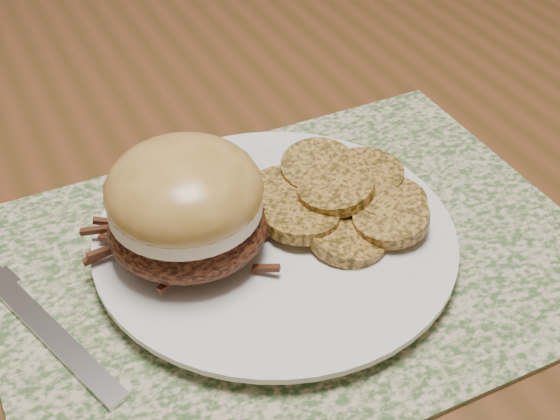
% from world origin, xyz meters
% --- Properties ---
extents(dining_table, '(1.50, 0.90, 0.75)m').
position_xyz_m(dining_table, '(0.00, 0.00, 0.67)').
color(dining_table, '#593219').
rests_on(dining_table, ground).
extents(placemat, '(0.45, 0.33, 0.00)m').
position_xyz_m(placemat, '(0.18, -0.17, 0.75)').
color(placemat, '#3B582D').
rests_on(placemat, dining_table).
extents(dinner_plate, '(0.26, 0.26, 0.02)m').
position_xyz_m(dinner_plate, '(0.17, -0.15, 0.76)').
color(dinner_plate, silver).
rests_on(dinner_plate, placemat).
extents(pork_sandwich, '(0.15, 0.15, 0.09)m').
position_xyz_m(pork_sandwich, '(0.11, -0.14, 0.81)').
color(pork_sandwich, black).
rests_on(pork_sandwich, dinner_plate).
extents(roasted_potatoes, '(0.15, 0.15, 0.04)m').
position_xyz_m(roasted_potatoes, '(0.24, -0.15, 0.78)').
color(roasted_potatoes, olive).
rests_on(roasted_potatoes, dinner_plate).
extents(fork, '(0.08, 0.19, 0.00)m').
position_xyz_m(fork, '(-0.01, -0.14, 0.76)').
color(fork, silver).
rests_on(fork, placemat).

